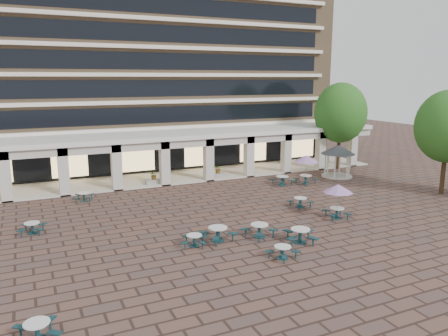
{
  "coord_description": "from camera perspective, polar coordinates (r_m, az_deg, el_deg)",
  "views": [
    {
      "loc": [
        -13.17,
        -24.21,
        9.33
      ],
      "look_at": [
        -0.64,
        3.0,
        3.18
      ],
      "focal_mm": 35.0,
      "sensor_mm": 36.0,
      "label": 1
    }
  ],
  "objects": [
    {
      "name": "tree_east_c",
      "position": [
        46.97,
        14.97,
        6.97
      ],
      "size": [
        5.38,
        5.38,
        8.97
      ],
      "color": "#3D2C18",
      "rests_on": "ground"
    },
    {
      "name": "picnic_table_0",
      "position": [
        18.15,
        -23.22,
        -18.82
      ],
      "size": [
        1.69,
        1.69,
        0.71
      ],
      "rotation": [
        0.0,
        0.0,
        0.1
      ],
      "color": "#14373E",
      "rests_on": "ground"
    },
    {
      "name": "retail_arcade",
      "position": [
        41.66,
        -6.0,
        2.79
      ],
      "size": [
        42.0,
        6.6,
        4.4
      ],
      "color": "white",
      "rests_on": "ground"
    },
    {
      "name": "picnic_table_11",
      "position": [
        39.66,
        10.7,
        1.07
      ],
      "size": [
        2.27,
        2.27,
        2.62
      ],
      "rotation": [
        0.0,
        0.0,
        0.21
      ],
      "color": "#14373E",
      "rests_on": "ground"
    },
    {
      "name": "planter_right",
      "position": [
        41.54,
        -0.76,
        -0.57
      ],
      "size": [
        1.5,
        0.91,
        1.35
      ],
      "color": "#969691",
      "rests_on": "ground"
    },
    {
      "name": "picnic_table_12",
      "position": [
        35.56,
        -17.84,
        -3.5
      ],
      "size": [
        1.81,
        1.81,
        0.69
      ],
      "rotation": [
        0.0,
        0.0,
        -0.29
      ],
      "color": "#14373E",
      "rests_on": "ground"
    },
    {
      "name": "picnic_table_7",
      "position": [
        32.82,
        9.93,
        -4.32
      ],
      "size": [
        1.68,
        1.68,
        0.72
      ],
      "rotation": [
        0.0,
        0.0,
        0.06
      ],
      "color": "#14373E",
      "rests_on": "ground"
    },
    {
      "name": "picnic_table_13",
      "position": [
        39.25,
        7.62,
        -1.52
      ],
      "size": [
        1.9,
        1.9,
        0.82
      ],
      "rotation": [
        0.0,
        0.0,
        0.04
      ],
      "color": "#14373E",
      "rests_on": "ground"
    },
    {
      "name": "picnic_table_5",
      "position": [
        25.1,
        -3.91,
        -9.28
      ],
      "size": [
        1.83,
        1.83,
        0.67
      ],
      "rotation": [
        0.0,
        0.0,
        -0.42
      ],
      "color": "#14373E",
      "rests_on": "ground"
    },
    {
      "name": "apartment_building",
      "position": [
        51.5,
        -10.21,
        15.06
      ],
      "size": [
        40.0,
        15.5,
        25.2
      ],
      "color": "#907351",
      "rests_on": "ground"
    },
    {
      "name": "picnic_table_6",
      "position": [
        30.36,
        14.67,
        -2.77
      ],
      "size": [
        2.04,
        2.04,
        2.35
      ],
      "rotation": [
        0.0,
        0.0,
        -0.21
      ],
      "color": "#14373E",
      "rests_on": "ground"
    },
    {
      "name": "picnic_table_1",
      "position": [
        23.63,
        7.67,
        -10.71
      ],
      "size": [
        1.82,
        1.82,
        0.68
      ],
      "rotation": [
        0.0,
        0.0,
        0.33
      ],
      "color": "#14373E",
      "rests_on": "ground"
    },
    {
      "name": "picnic_table_10",
      "position": [
        26.47,
        4.65,
        -7.98
      ],
      "size": [
        2.09,
        2.09,
        0.8
      ],
      "rotation": [
        0.0,
        0.0,
        0.26
      ],
      "color": "#14373E",
      "rests_on": "ground"
    },
    {
      "name": "gazebo",
      "position": [
        43.29,
        14.66,
        1.88
      ],
      "size": [
        3.3,
        3.3,
        3.07
      ],
      "rotation": [
        0.0,
        0.0,
        -0.35
      ],
      "color": "beige",
      "rests_on": "ground"
    },
    {
      "name": "picnic_table_8",
      "position": [
        29.43,
        -23.77,
        -7.06
      ],
      "size": [
        1.8,
        1.8,
        0.69
      ],
      "rotation": [
        0.0,
        0.0,
        -0.25
      ],
      "color": "#14373E",
      "rests_on": "ground"
    },
    {
      "name": "tree_east_a",
      "position": [
        39.53,
        27.2,
        4.84
      ],
      "size": [
        5.11,
        5.11,
        8.51
      ],
      "color": "#3D2C18",
      "rests_on": "ground"
    },
    {
      "name": "picnic_table_2",
      "position": [
        25.9,
        9.93,
        -8.52
      ],
      "size": [
        2.29,
        2.29,
        0.84
      ],
      "rotation": [
        0.0,
        0.0,
        -0.41
      ],
      "color": "#14373E",
      "rests_on": "ground"
    },
    {
      "name": "ground",
      "position": [
        29.1,
        3.64,
        -7.13
      ],
      "size": [
        120.0,
        120.0,
        0.0
      ],
      "primitive_type": "plane",
      "color": "brown",
      "rests_on": "ground"
    },
    {
      "name": "planter_left",
      "position": [
        39.47,
        -9.13,
        -1.37
      ],
      "size": [
        1.5,
        0.89,
        1.34
      ],
      "color": "#969691",
      "rests_on": "ground"
    },
    {
      "name": "picnic_table_9",
      "position": [
        25.76,
        -0.81,
        -8.44
      ],
      "size": [
        2.2,
        2.2,
        0.84
      ],
      "rotation": [
        0.0,
        0.0,
        0.26
      ],
      "color": "#14373E",
      "rests_on": "ground"
    }
  ]
}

